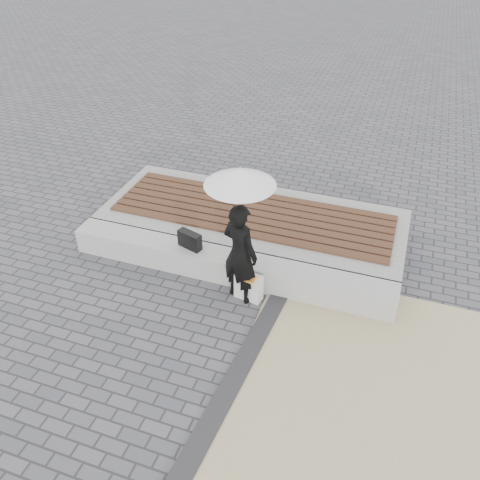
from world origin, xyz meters
name	(u,v)px	position (x,y,z in m)	size (l,w,h in m)	color
ground	(184,351)	(0.00, 0.00, 0.00)	(80.00, 80.00, 0.00)	#4F4E53
terrazzo_zone	(446,463)	(3.20, -0.50, 0.01)	(5.00, 5.00, 0.02)	tan
edging_band	(225,397)	(0.75, -0.50, 0.02)	(0.25, 5.20, 0.04)	#2A292C
seating_ledge	(227,266)	(0.00, 1.60, 0.20)	(5.00, 0.45, 0.40)	#ABABA6
timber_platform	(252,224)	(0.00, 2.80, 0.20)	(5.00, 2.00, 0.40)	#969691
timber_decking	(252,213)	(0.00, 2.80, 0.42)	(4.60, 1.40, 0.04)	#4E2C1E
woman	(240,253)	(0.33, 1.23, 0.78)	(0.57, 0.37, 1.55)	black
parasol	(240,177)	(0.33, 1.23, 1.95)	(0.91, 0.91, 1.17)	#B4B4B9
handbag	(190,240)	(-0.60, 1.60, 0.53)	(0.38, 0.13, 0.27)	black
canvas_tote	(249,287)	(0.46, 1.24, 0.21)	(0.39, 0.17, 0.42)	silver
magazine	(248,277)	(0.46, 1.19, 0.42)	(0.27, 0.19, 0.01)	#E73C3C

